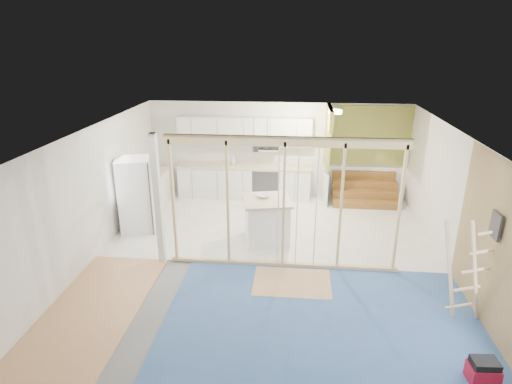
# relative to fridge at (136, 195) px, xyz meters

# --- Properties ---
(room) EXTENTS (7.01, 8.01, 2.61)m
(room) POSITION_rel_fridge_xyz_m (3.10, -1.39, 0.45)
(room) COLOR slate
(room) RESTS_ON ground
(floor_overlays) EXTENTS (7.00, 8.00, 0.03)m
(floor_overlays) POSITION_rel_fridge_xyz_m (3.17, -1.33, -0.84)
(floor_overlays) COLOR silver
(floor_overlays) RESTS_ON room
(stud_frame) EXTENTS (4.66, 0.14, 2.60)m
(stud_frame) POSITION_rel_fridge_xyz_m (2.86, -1.39, 0.74)
(stud_frame) COLOR #DEC888
(stud_frame) RESTS_ON room
(base_cabinets) EXTENTS (4.45, 2.24, 0.93)m
(base_cabinets) POSITION_rel_fridge_xyz_m (1.49, 1.97, -0.39)
(base_cabinets) COLOR white
(base_cabinets) RESTS_ON room
(upper_cabinets) EXTENTS (3.60, 0.41, 0.85)m
(upper_cabinets) POSITION_rel_fridge_xyz_m (2.26, 2.42, 0.97)
(upper_cabinets) COLOR white
(upper_cabinets) RESTS_ON room
(green_partition) EXTENTS (2.25, 1.51, 2.60)m
(green_partition) POSITION_rel_fridge_xyz_m (5.14, 2.26, 0.09)
(green_partition) COLOR olive
(green_partition) RESTS_ON room
(pot_rack) EXTENTS (0.52, 0.52, 0.72)m
(pot_rack) POSITION_rel_fridge_xyz_m (2.79, 0.50, 1.14)
(pot_rack) COLOR black
(pot_rack) RESTS_ON room
(electrical_panel) EXTENTS (0.04, 0.30, 0.40)m
(electrical_panel) POSITION_rel_fridge_xyz_m (6.53, -2.79, 0.80)
(electrical_panel) COLOR #3A393F
(electrical_panel) RESTS_ON room
(ceiling_light) EXTENTS (0.32, 0.32, 0.08)m
(ceiling_light) POSITION_rel_fridge_xyz_m (4.50, 1.61, 1.69)
(ceiling_light) COLOR #FFEABF
(ceiling_light) RESTS_ON room
(fridge) EXTENTS (0.94, 0.90, 1.70)m
(fridge) POSITION_rel_fridge_xyz_m (0.00, 0.00, 0.00)
(fridge) COLOR white
(fridge) RESTS_ON room
(island) EXTENTS (1.17, 1.17, 0.97)m
(island) POSITION_rel_fridge_xyz_m (3.01, -0.29, -0.37)
(island) COLOR white
(island) RESTS_ON room
(bowl) EXTENTS (0.37, 0.37, 0.07)m
(bowl) POSITION_rel_fridge_xyz_m (2.92, -0.17, 0.15)
(bowl) COLOR white
(bowl) RESTS_ON island
(soap_bottle_a) EXTENTS (0.15, 0.15, 0.31)m
(soap_bottle_a) POSITION_rel_fridge_xyz_m (1.89, 2.39, 0.23)
(soap_bottle_a) COLOR silver
(soap_bottle_a) RESTS_ON base_cabinets
(soap_bottle_b) EXTENTS (0.10, 0.10, 0.21)m
(soap_bottle_b) POSITION_rel_fridge_xyz_m (3.21, 2.29, 0.18)
(soap_bottle_b) COLOR silver
(soap_bottle_b) RESTS_ON base_cabinets
(toolbox) EXTENTS (0.38, 0.30, 0.35)m
(toolbox) POSITION_rel_fridge_xyz_m (6.10, -4.13, -0.69)
(toolbox) COLOR maroon
(toolbox) RESTS_ON room
(ladder) EXTENTS (0.91, 0.07, 1.70)m
(ladder) POSITION_rel_fridge_xyz_m (6.24, -2.78, 0.02)
(ladder) COLOR #D7B283
(ladder) RESTS_ON room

